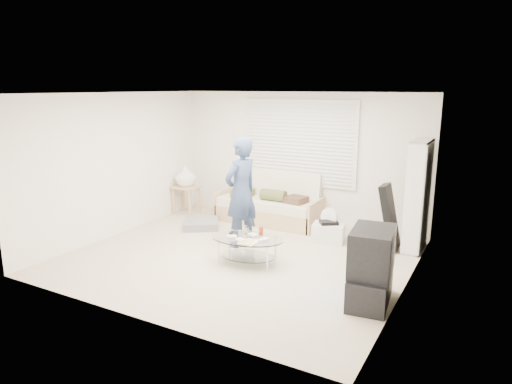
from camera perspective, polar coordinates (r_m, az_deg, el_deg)
The scene contains 13 objects.
ground at distance 7.22m, azimuth -2.07°, elevation -8.02°, with size 5.00×5.00×0.00m, color #B7A98F.
room_shell at distance 7.22m, azimuth -0.22°, elevation 5.37°, with size 5.02×4.52×2.51m.
window_blinds at distance 8.76m, azimuth 5.28°, elevation 6.15°, with size 2.32×0.08×1.62m.
futon_sofa at distance 8.88m, azimuth 1.66°, elevation -1.74°, with size 2.04×0.82×1.00m.
grey_floor_pillow at distance 8.67m, azimuth -6.87°, elevation -3.95°, with size 0.63×0.63×0.14m, color slate.
side_table at distance 9.47m, azimuth -8.79°, elevation 1.76°, with size 0.52×0.42×1.03m.
bookshelf at distance 7.71m, azimuth 19.51°, elevation -0.47°, with size 0.28×0.75×1.78m.
guitar_case at distance 7.66m, azimuth 16.26°, elevation -3.56°, with size 0.40×0.39×1.06m.
floor_fan at distance 8.00m, azimuth 9.14°, elevation -3.55°, with size 0.35×0.23×0.57m.
storage_bin at distance 7.91m, azimuth 9.04°, elevation -4.99°, with size 0.58×0.45×0.37m.
tv_unit at distance 5.77m, azimuth 14.16°, elevation -9.10°, with size 0.56×0.91×0.94m.
coffee_table at distance 6.82m, azimuth -1.06°, elevation -6.36°, with size 1.19×0.87×0.53m.
standing_person at distance 7.45m, azimuth -1.88°, elevation -0.04°, with size 0.66×0.43×1.81m, color #35446D.
Camera 1 is at (3.47, -5.77, 2.60)m, focal length 32.00 mm.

